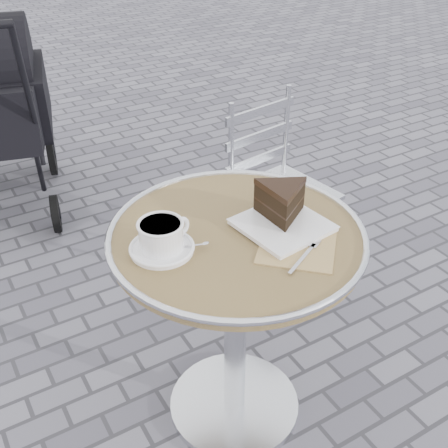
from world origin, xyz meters
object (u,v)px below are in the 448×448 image
cappuccino_set (162,238)px  bistro_chair (270,169)px  cafe_table (236,280)px  cake_plate_set (282,207)px

cappuccino_set → bistro_chair: size_ratio=0.24×
cappuccino_set → bistro_chair: (0.76, 0.59, -0.27)m
cafe_table → bistro_chair: bearing=48.5°
cake_plate_set → bistro_chair: cake_plate_set is taller
cafe_table → cappuccino_set: (-0.21, 0.03, 0.20)m
cafe_table → cappuccino_set: 0.29m
cafe_table → bistro_chair: (0.55, 0.62, -0.07)m
cafe_table → cake_plate_set: 0.26m
cappuccino_set → cake_plate_set: 0.35m
cafe_table → cappuccino_set: cappuccino_set is taller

